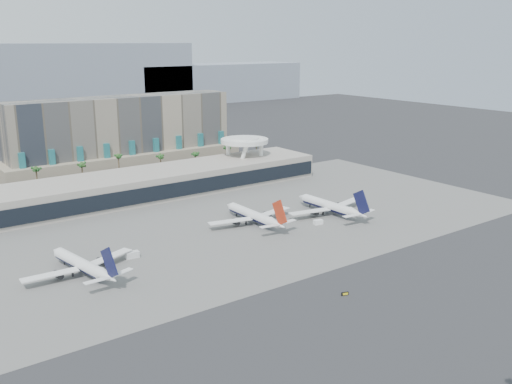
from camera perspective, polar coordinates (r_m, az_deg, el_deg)
ground at (r=195.92m, az=5.23°, el=-7.01°), size 900.00×900.00×0.00m
apron_pad at (r=237.34m, az=-3.56°, el=-3.00°), size 260.00×130.00×0.06m
mountain_ridge at (r=625.20m, az=-22.62°, el=9.87°), size 680.00×60.00×70.00m
hotel at (r=341.29m, az=-13.10°, el=5.07°), size 140.00×30.00×42.00m
terminal at (r=281.68m, az=-9.62°, el=1.07°), size 170.00×32.50×14.50m
saucer_structure at (r=311.92m, az=-1.15°, el=4.86°), size 26.00×26.00×21.89m
palm_row at (r=314.76m, az=-11.40°, el=3.19°), size 157.80×2.80×13.10m
airliner_left at (r=192.43m, az=-17.01°, el=-6.94°), size 38.37×39.82×13.83m
airliner_centre at (r=233.63m, az=-0.26°, el=-2.35°), size 40.18×41.30×14.27m
airliner_right at (r=248.44m, az=7.41°, el=-1.39°), size 41.31×42.52×14.68m
service_vehicle_a at (r=203.01m, az=-12.27°, el=-6.16°), size 4.85×2.68×2.28m
service_vehicle_b at (r=234.96m, az=6.23°, el=-3.02°), size 3.99×2.70×1.89m
taxiway_sign at (r=173.11m, az=8.88°, el=-10.02°), size 2.32×1.00×1.06m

